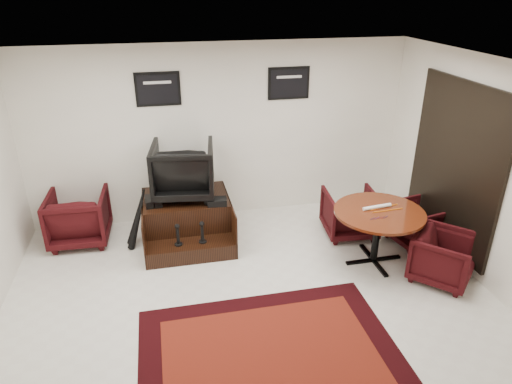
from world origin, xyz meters
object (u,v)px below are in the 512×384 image
(shine_chair, at_px, (183,167))
(armchair_side, at_px, (78,215))
(meeting_table, at_px, (379,217))
(table_chair_corner, at_px, (444,255))
(table_chair_back, at_px, (350,211))
(shine_podium, at_px, (187,220))
(table_chair_window, at_px, (415,222))

(shine_chair, distance_m, armchair_side, 1.73)
(meeting_table, xyz_separation_m, table_chair_corner, (0.67, -0.58, -0.33))
(shine_chair, relative_size, table_chair_back, 1.16)
(shine_podium, relative_size, shine_chair, 1.45)
(table_chair_corner, bearing_deg, armchair_side, 112.69)
(armchair_side, height_order, table_chair_window, armchair_side)
(meeting_table, bearing_deg, table_chair_corner, -40.94)
(armchair_side, height_order, table_chair_corner, armchair_side)
(table_chair_corner, bearing_deg, table_chair_window, 37.38)
(armchair_side, height_order, meeting_table, armchair_side)
(shine_podium, xyz_separation_m, armchair_side, (-1.58, 0.26, 0.13))
(shine_podium, relative_size, armchair_side, 1.53)
(shine_chair, height_order, table_chair_corner, shine_chair)
(shine_chair, xyz_separation_m, table_chair_back, (2.46, -0.53, -0.72))
(shine_podium, distance_m, table_chair_corner, 3.64)
(table_chair_back, bearing_deg, meeting_table, 98.80)
(shine_podium, xyz_separation_m, table_chair_back, (2.46, -0.40, 0.09))
(shine_podium, bearing_deg, table_chair_window, -14.25)
(shine_chair, height_order, meeting_table, shine_chair)
(table_chair_back, bearing_deg, table_chair_window, 158.40)
(meeting_table, xyz_separation_m, table_chair_window, (0.81, 0.37, -0.36))
(shine_podium, xyz_separation_m, table_chair_window, (3.31, -0.84, 0.04))
(armchair_side, xyz_separation_m, meeting_table, (4.08, -1.47, 0.27))
(shine_chair, xyz_separation_m, armchair_side, (-1.58, 0.13, -0.68))
(meeting_table, bearing_deg, shine_chair, 151.72)
(armchair_side, bearing_deg, table_chair_corner, 158.82)
(meeting_table, height_order, table_chair_corner, meeting_table)
(table_chair_window, height_order, table_chair_corner, table_chair_corner)
(shine_podium, relative_size, table_chair_window, 1.93)
(meeting_table, xyz_separation_m, table_chair_back, (-0.04, 0.81, -0.31))
(meeting_table, height_order, table_chair_back, meeting_table)
(table_chair_window, bearing_deg, meeting_table, 102.89)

